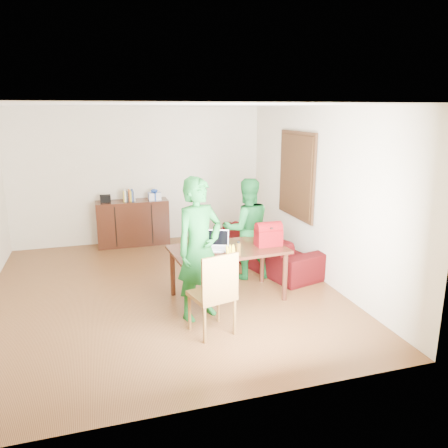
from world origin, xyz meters
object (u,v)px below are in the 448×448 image
object	(u,v)px
red_bag	(268,236)
person_far	(247,229)
bottle	(238,248)
laptop	(216,247)
chair	(212,309)
person_near	(199,249)
table	(228,254)
sofa	(269,247)

from	to	relation	value
red_bag	person_far	bearing A→B (deg)	94.07
bottle	red_bag	world-z (taller)	red_bag
laptop	bottle	world-z (taller)	laptop
chair	bottle	distance (m)	0.96
person_near	person_far	xyz separation A→B (m)	(1.06, 1.16, -0.12)
table	chair	world-z (taller)	chair
chair	red_bag	xyz separation A→B (m)	(1.08, 0.89, 0.58)
person_far	red_bag	world-z (taller)	person_far
table	person_near	bearing A→B (deg)	-143.68
chair	laptop	world-z (taller)	chair
person_near	sofa	bearing A→B (deg)	21.15
chair	bottle	size ratio (longest dim) A/B	5.46
sofa	red_bag	bearing A→B (deg)	141.22
chair	person_far	bearing A→B (deg)	44.03
table	laptop	bearing A→B (deg)	-177.85
chair	person_far	xyz separation A→B (m)	(1.02, 1.64, 0.50)
chair	person_far	size ratio (longest dim) A/B	0.65
sofa	laptop	bearing A→B (deg)	116.19
chair	laptop	xyz separation A→B (m)	(0.30, 0.91, 0.49)
table	person_far	bearing A→B (deg)	49.06
laptop	red_bag	distance (m)	0.78
table	chair	xyz separation A→B (m)	(-0.49, -0.93, -0.35)
chair	sofa	world-z (taller)	chair
person_near	laptop	size ratio (longest dim) A/B	4.50
laptop	red_bag	world-z (taller)	red_bag
chair	person_near	xyz separation A→B (m)	(-0.04, 0.49, 0.62)
person_far	bottle	world-z (taller)	person_far
bottle	sofa	distance (m)	1.86
table	person_near	size ratio (longest dim) A/B	0.90
laptop	bottle	distance (m)	0.39
laptop	sofa	xyz separation A→B (m)	(1.28, 1.13, -0.47)
laptop	person_far	bearing A→B (deg)	65.25
chair	person_near	distance (m)	0.79
person_near	person_far	world-z (taller)	person_near
table	person_far	distance (m)	0.90
chair	bottle	world-z (taller)	chair
table	chair	size ratio (longest dim) A/B	1.59
table	sofa	world-z (taller)	table
person_far	laptop	world-z (taller)	person_far
person_near	bottle	bearing A→B (deg)	-11.58
person_near	bottle	size ratio (longest dim) A/B	9.65
person_near	red_bag	bearing A→B (deg)	-2.92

